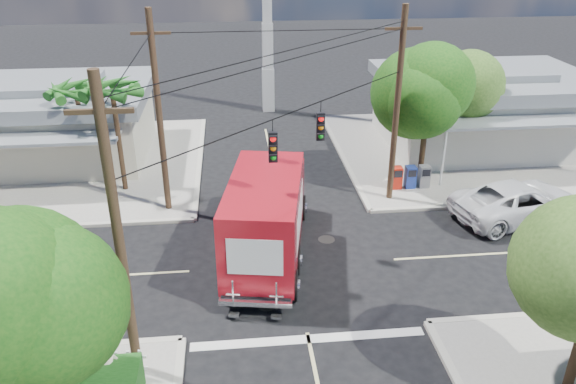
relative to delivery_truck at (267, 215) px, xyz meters
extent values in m
plane|color=black|center=(0.93, -0.84, -1.82)|extent=(120.00, 120.00, 0.00)
cube|color=gray|center=(11.93, 10.16, -1.75)|extent=(14.00, 14.00, 0.14)
cube|color=#B9B4A4|center=(4.93, 10.16, -1.75)|extent=(0.25, 14.00, 0.14)
cube|color=#B9B4A4|center=(11.93, 3.16, -1.75)|extent=(14.00, 0.25, 0.14)
cube|color=gray|center=(-10.07, 10.16, -1.75)|extent=(14.00, 14.00, 0.14)
cube|color=#B9B4A4|center=(-3.07, 10.16, -1.75)|extent=(0.25, 14.00, 0.14)
cube|color=#B9B4A4|center=(-10.07, 3.16, -1.75)|extent=(14.00, 0.25, 0.14)
cube|color=beige|center=(0.93, 9.16, -1.81)|extent=(0.12, 12.00, 0.01)
cube|color=beige|center=(10.93, -0.84, -1.81)|extent=(12.00, 0.12, 0.01)
cube|color=beige|center=(-9.07, -0.84, -1.81)|extent=(12.00, 0.12, 0.01)
cube|color=silver|center=(0.93, -5.14, -1.81)|extent=(7.50, 0.40, 0.01)
cube|color=white|center=(13.43, 11.16, 0.02)|extent=(11.00, 8.00, 3.40)
cube|color=gray|center=(13.43, 11.16, 2.07)|extent=(11.80, 8.80, 0.70)
cube|color=gray|center=(13.43, 11.16, 2.57)|extent=(6.05, 4.40, 0.50)
cube|color=gray|center=(13.43, 6.26, 1.22)|extent=(9.90, 1.80, 0.15)
cylinder|color=silver|center=(9.03, 5.46, -0.23)|extent=(0.12, 0.12, 2.90)
cube|color=beige|center=(-11.07, 11.66, -0.08)|extent=(10.00, 8.00, 3.20)
cube|color=gray|center=(-11.07, 11.66, 1.87)|extent=(10.80, 8.80, 0.70)
cube|color=gray|center=(-11.07, 11.66, 2.37)|extent=(5.50, 4.40, 0.50)
cube|color=gray|center=(-11.07, 6.76, 1.02)|extent=(9.00, 1.80, 0.15)
cylinder|color=silver|center=(-7.07, 5.96, -0.33)|extent=(0.12, 0.12, 2.70)
cube|color=silver|center=(1.43, 19.16, -0.32)|extent=(0.80, 0.80, 3.00)
cube|color=silver|center=(1.43, 19.16, 2.68)|extent=(0.70, 0.70, 3.00)
cylinder|color=#422D1C|center=(-6.07, -8.34, 0.18)|extent=(0.28, 0.28, 3.71)
sphere|color=#144D12|center=(-6.07, -8.34, 2.50)|extent=(3.71, 3.71, 3.71)
sphere|color=#144D12|center=(-6.47, -8.14, 2.73)|extent=(3.02, 3.02, 3.02)
sphere|color=#144D12|center=(-5.72, -8.64, 2.38)|extent=(3.25, 3.25, 3.25)
cylinder|color=#422D1C|center=(8.13, 5.96, 0.37)|extent=(0.28, 0.28, 4.10)
sphere|color=#144D12|center=(8.13, 5.96, 2.93)|extent=(4.10, 4.10, 4.10)
sphere|color=#144D12|center=(7.73, 6.16, 3.18)|extent=(3.33, 3.33, 3.33)
sphere|color=#144D12|center=(8.48, 5.66, 2.80)|extent=(3.58, 3.58, 3.58)
cylinder|color=#422D1C|center=(10.73, 8.16, 0.11)|extent=(0.28, 0.28, 3.58)
sphere|color=#33591B|center=(10.73, 8.16, 2.35)|extent=(3.58, 3.58, 3.58)
sphere|color=#33591B|center=(10.33, 8.36, 2.58)|extent=(2.91, 2.91, 2.91)
sphere|color=#33591B|center=(11.08, 7.86, 2.24)|extent=(3.14, 3.14, 3.14)
cylinder|color=#422D1C|center=(-6.57, 6.66, 0.82)|extent=(0.24, 0.24, 5.00)
cone|color=#24681F|center=(-5.67, 6.66, 3.42)|extent=(0.50, 2.06, 0.98)
cone|color=#24681F|center=(-6.01, 7.36, 3.42)|extent=(1.92, 1.68, 0.98)
cone|color=#24681F|center=(-6.77, 7.53, 3.42)|extent=(2.12, 0.95, 0.98)
cone|color=#24681F|center=(-7.38, 7.05, 3.42)|extent=(1.34, 2.07, 0.98)
cone|color=#24681F|center=(-7.38, 6.27, 3.42)|extent=(1.34, 2.07, 0.98)
cone|color=#24681F|center=(-6.77, 5.78, 3.42)|extent=(2.12, 0.95, 0.98)
cone|color=#24681F|center=(-6.01, 5.95, 3.42)|extent=(1.92, 1.68, 0.98)
cylinder|color=#422D1C|center=(-8.57, 8.16, 0.62)|extent=(0.24, 0.24, 4.60)
cone|color=#24681F|center=(-7.67, 8.16, 3.02)|extent=(0.50, 2.06, 0.98)
cone|color=#24681F|center=(-8.01, 8.86, 3.02)|extent=(1.92, 1.68, 0.98)
cone|color=#24681F|center=(-8.77, 9.03, 3.02)|extent=(2.12, 0.95, 0.98)
cone|color=#24681F|center=(-9.38, 8.55, 3.02)|extent=(1.34, 2.07, 0.98)
cone|color=#24681F|center=(-9.38, 7.77, 3.02)|extent=(1.34, 2.07, 0.98)
cone|color=#24681F|center=(-8.77, 7.28, 3.02)|extent=(2.12, 0.95, 0.98)
cone|color=#24681F|center=(-8.01, 7.45, 3.02)|extent=(1.92, 1.68, 0.98)
cylinder|color=#473321|center=(-4.27, -6.04, 2.68)|extent=(0.28, 0.28, 9.00)
cube|color=#473321|center=(-4.27, -6.04, 6.18)|extent=(1.60, 0.12, 0.12)
cylinder|color=#473321|center=(6.13, 4.36, 2.68)|extent=(0.28, 0.28, 9.00)
cube|color=#473321|center=(6.13, 4.36, 6.18)|extent=(1.60, 0.12, 0.12)
cylinder|color=#473321|center=(-4.27, 4.36, 2.68)|extent=(0.28, 0.28, 9.00)
cube|color=#473321|center=(-4.27, 4.36, 6.18)|extent=(1.60, 0.12, 0.12)
cylinder|color=black|center=(0.93, -0.84, 4.38)|extent=(10.43, 10.43, 0.04)
cube|color=black|center=(0.13, -1.64, 3.43)|extent=(0.30, 0.24, 1.05)
sphere|color=red|center=(0.13, -1.78, 3.76)|extent=(0.20, 0.20, 0.20)
cube|color=black|center=(2.03, 0.26, 3.43)|extent=(0.30, 0.24, 1.05)
sphere|color=red|center=(2.03, 0.12, 3.76)|extent=(0.20, 0.20, 0.20)
cube|color=silver|center=(-6.87, -6.44, -1.33)|extent=(5.94, 0.05, 0.08)
cube|color=silver|center=(-6.87, -6.44, -0.93)|extent=(5.94, 0.05, 0.08)
cube|color=silver|center=(-4.07, -6.44, -1.18)|extent=(0.09, 0.06, 1.00)
cube|color=#B71D0E|center=(6.73, 5.36, -1.13)|extent=(0.50, 0.50, 1.10)
cube|color=navy|center=(7.43, 5.36, -1.13)|extent=(0.50, 0.50, 1.10)
cube|color=slate|center=(8.13, 5.36, -1.13)|extent=(0.50, 0.50, 1.10)
cube|color=black|center=(0.03, 0.16, -1.26)|extent=(3.72, 8.27, 0.26)
cube|color=red|center=(0.58, 3.23, -0.44)|extent=(2.72, 2.14, 2.25)
cube|color=black|center=(0.70, 3.94, -0.03)|extent=(2.16, 0.63, 0.97)
cube|color=silver|center=(0.74, 4.14, -1.15)|extent=(2.34, 0.53, 0.36)
cube|color=red|center=(-0.13, -0.75, 0.28)|extent=(3.56, 6.29, 2.97)
cube|color=white|center=(1.15, -0.97, 0.43)|extent=(0.67, 3.63, 1.33)
cube|color=white|center=(-1.41, -0.52, 0.43)|extent=(0.67, 3.63, 1.33)
cube|color=white|center=(-0.66, -3.69, 0.43)|extent=(1.82, 0.34, 1.33)
cube|color=silver|center=(-0.68, -3.82, -1.26)|extent=(2.46, 0.68, 0.18)
cube|color=silver|center=(-1.41, -3.83, -0.85)|extent=(0.46, 0.14, 1.02)
cube|color=silver|center=(0.00, -4.08, -0.85)|extent=(0.46, 0.14, 1.02)
cylinder|color=black|center=(-0.61, 3.29, -1.26)|extent=(0.52, 1.17, 1.13)
cylinder|color=black|center=(1.71, 2.88, -1.26)|extent=(0.52, 1.17, 1.13)
cylinder|color=black|center=(-1.65, -2.56, -1.26)|extent=(0.52, 1.17, 1.13)
cylinder|color=black|center=(0.67, -2.97, -1.26)|extent=(0.52, 1.17, 1.13)
imported|color=silver|center=(11.31, 1.95, -0.97)|extent=(6.59, 4.18, 1.69)
imported|color=beige|center=(-4.82, -6.96, -0.88)|extent=(0.70, 0.64, 1.61)
camera|label=1|loc=(-1.19, -19.09, 10.16)|focal=35.00mm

